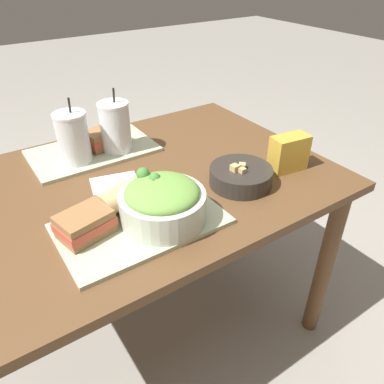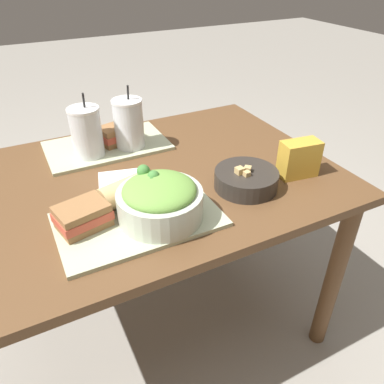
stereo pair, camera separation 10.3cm
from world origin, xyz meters
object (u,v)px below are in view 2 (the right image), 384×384
(soup_bowl, at_px, (246,179))
(sandwich_near, at_px, (83,216))
(napkin_folded, at_px, (122,178))
(sandwich_far, at_px, (118,134))
(chip_bag, at_px, (299,159))
(baguette_near, at_px, (127,190))
(drink_cup_dark, at_px, (87,134))
(salad_bowl, at_px, (160,199))
(drink_cup_red, at_px, (129,125))

(soup_bowl, distance_m, sandwich_near, 0.49)
(soup_bowl, bearing_deg, napkin_folded, 145.59)
(sandwich_far, relative_size, chip_bag, 1.23)
(baguette_near, xyz_separation_m, drink_cup_dark, (-0.03, 0.33, 0.04))
(soup_bowl, xyz_separation_m, chip_bag, (0.19, -0.01, 0.03))
(salad_bowl, bearing_deg, sandwich_far, 85.23)
(sandwich_near, height_order, baguette_near, baguette_near)
(soup_bowl, xyz_separation_m, drink_cup_dark, (-0.38, 0.41, 0.06))
(soup_bowl, bearing_deg, chip_bag, -4.08)
(napkin_folded, bearing_deg, drink_cup_red, 62.48)
(salad_bowl, height_order, soup_bowl, salad_bowl)
(salad_bowl, height_order, drink_cup_dark, drink_cup_dark)
(baguette_near, xyz_separation_m, drink_cup_red, (0.12, 0.33, 0.05))
(drink_cup_dark, height_order, napkin_folded, drink_cup_dark)
(sandwich_near, relative_size, napkin_folded, 0.91)
(salad_bowl, bearing_deg, sandwich_near, 164.81)
(sandwich_near, bearing_deg, baguette_near, 10.69)
(drink_cup_dark, xyz_separation_m, napkin_folded, (0.05, -0.18, -0.09))
(chip_bag, height_order, napkin_folded, chip_bag)
(salad_bowl, xyz_separation_m, sandwich_far, (0.04, 0.50, -0.02))
(salad_bowl, xyz_separation_m, sandwich_near, (-0.19, 0.05, -0.02))
(sandwich_far, xyz_separation_m, chip_bag, (0.44, -0.48, 0.02))
(chip_bag, bearing_deg, napkin_folded, 163.07)
(baguette_near, bearing_deg, sandwich_far, -29.70)
(baguette_near, xyz_separation_m, sandwich_far, (0.10, 0.38, -0.00))
(soup_bowl, bearing_deg, drink_cup_red, 119.28)
(drink_cup_dark, height_order, chip_bag, drink_cup_dark)
(baguette_near, distance_m, drink_cup_red, 0.35)
(baguette_near, relative_size, chip_bag, 1.32)
(sandwich_near, distance_m, chip_bag, 0.68)
(drink_cup_red, bearing_deg, chip_bag, -45.24)
(sandwich_near, xyz_separation_m, drink_cup_red, (0.26, 0.39, 0.05))
(sandwich_near, xyz_separation_m, chip_bag, (0.68, -0.03, 0.02))
(sandwich_far, bearing_deg, sandwich_near, -133.01)
(salad_bowl, bearing_deg, drink_cup_dark, 100.26)
(soup_bowl, height_order, chip_bag, chip_bag)
(salad_bowl, distance_m, chip_bag, 0.49)
(baguette_near, relative_size, napkin_folded, 1.04)
(drink_cup_red, xyz_separation_m, napkin_folded, (-0.10, -0.18, -0.09))
(soup_bowl, bearing_deg, baguette_near, 167.53)
(drink_cup_red, bearing_deg, sandwich_far, 116.62)
(chip_bag, bearing_deg, sandwich_near, -174.84)
(salad_bowl, height_order, sandwich_far, salad_bowl)
(sandwich_far, distance_m, drink_cup_dark, 0.14)
(salad_bowl, xyz_separation_m, chip_bag, (0.49, 0.02, -0.01))
(salad_bowl, distance_m, baguette_near, 0.13)
(baguette_near, relative_size, drink_cup_dark, 0.78)
(baguette_near, bearing_deg, salad_bowl, -170.01)
(salad_bowl, distance_m, drink_cup_dark, 0.45)
(salad_bowl, height_order, chip_bag, salad_bowl)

